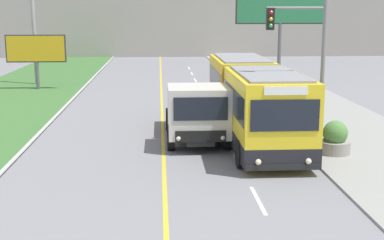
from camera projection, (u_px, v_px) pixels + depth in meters
city_bus at (252, 99)px, 23.66m from camera, size 2.75×12.68×3.21m
dump_truck at (197, 114)px, 22.29m from camera, size 2.54×6.37×2.53m
utility_pole_far at (33, 18)px, 39.48m from camera, size 1.80×0.28×9.78m
traffic_light_mast at (307, 56)px, 20.07m from camera, size 2.28×0.32×5.99m
billboard_large at (281, 6)px, 35.53m from camera, size 6.05×0.24×7.42m
billboard_small at (36, 50)px, 37.31m from camera, size 4.14×0.24×3.84m
planter_round_near at (335, 139)px, 20.54m from camera, size 1.19×1.19×1.29m
planter_round_second at (304, 113)px, 25.84m from camera, size 1.10×1.10×1.24m
planter_round_third at (278, 96)px, 31.12m from camera, size 1.14×1.14×1.25m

